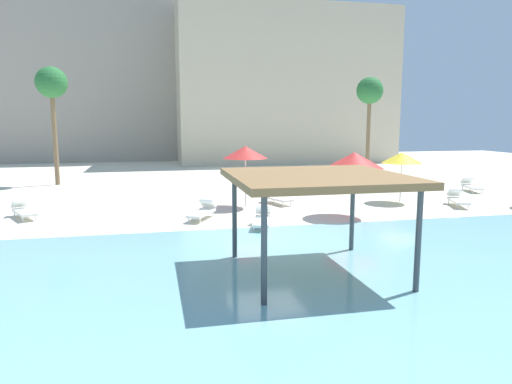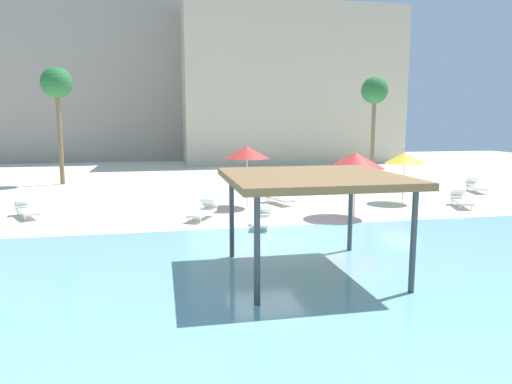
{
  "view_description": "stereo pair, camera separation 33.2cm",
  "coord_description": "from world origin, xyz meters",
  "px_view_note": "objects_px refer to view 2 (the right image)",
  "views": [
    {
      "loc": [
        -3.71,
        -15.22,
        3.99
      ],
      "look_at": [
        0.12,
        2.0,
        1.3
      ],
      "focal_mm": 32.87,
      "sensor_mm": 36.0,
      "label": 1
    },
    {
      "loc": [
        -3.39,
        -15.29,
        3.99
      ],
      "look_at": [
        0.12,
        2.0,
        1.3
      ],
      "focal_mm": 32.87,
      "sensor_mm": 36.0,
      "label": 2
    }
  ],
  "objects_px": {
    "shade_pavilion": "(313,181)",
    "beach_umbrella_yellow_4": "(405,158)",
    "palm_tree_2": "(57,86)",
    "lounge_chair_4": "(278,197)",
    "lounge_chair_3": "(26,209)",
    "lounge_chair_2": "(204,211)",
    "palm_tree_1": "(375,93)",
    "beach_umbrella_red_0": "(356,160)",
    "lounge_chair_1": "(476,186)",
    "lounge_chair_5": "(461,200)",
    "beach_umbrella_red_2": "(247,152)",
    "lounge_chair_0": "(262,219)"
  },
  "relations": [
    {
      "from": "beach_umbrella_red_2",
      "to": "palm_tree_1",
      "type": "xyz_separation_m",
      "value": [
        11.11,
        10.29,
        3.38
      ]
    },
    {
      "from": "lounge_chair_1",
      "to": "palm_tree_2",
      "type": "height_order",
      "value": "palm_tree_2"
    },
    {
      "from": "lounge_chair_1",
      "to": "lounge_chair_5",
      "type": "height_order",
      "value": "same"
    },
    {
      "from": "beach_umbrella_red_2",
      "to": "lounge_chair_1",
      "type": "bearing_deg",
      "value": 8.21
    },
    {
      "from": "beach_umbrella_red_0",
      "to": "lounge_chair_3",
      "type": "bearing_deg",
      "value": 168.8
    },
    {
      "from": "lounge_chair_4",
      "to": "lounge_chair_1",
      "type": "bearing_deg",
      "value": 78.14
    },
    {
      "from": "beach_umbrella_yellow_4",
      "to": "lounge_chair_3",
      "type": "relative_size",
      "value": 1.25
    },
    {
      "from": "beach_umbrella_red_0",
      "to": "palm_tree_1",
      "type": "relative_size",
      "value": 0.38
    },
    {
      "from": "lounge_chair_0",
      "to": "palm_tree_1",
      "type": "height_order",
      "value": "palm_tree_1"
    },
    {
      "from": "beach_umbrella_red_2",
      "to": "lounge_chair_0",
      "type": "height_order",
      "value": "beach_umbrella_red_2"
    },
    {
      "from": "shade_pavilion",
      "to": "beach_umbrella_yellow_4",
      "type": "height_order",
      "value": "shade_pavilion"
    },
    {
      "from": "beach_umbrella_red_2",
      "to": "palm_tree_1",
      "type": "distance_m",
      "value": 15.52
    },
    {
      "from": "beach_umbrella_red_2",
      "to": "lounge_chair_5",
      "type": "xyz_separation_m",
      "value": [
        9.83,
        -1.98,
        -2.22
      ]
    },
    {
      "from": "palm_tree_1",
      "to": "lounge_chair_5",
      "type": "bearing_deg",
      "value": -95.98
    },
    {
      "from": "beach_umbrella_red_0",
      "to": "lounge_chair_2",
      "type": "height_order",
      "value": "beach_umbrella_red_0"
    },
    {
      "from": "lounge_chair_5",
      "to": "palm_tree_2",
      "type": "bearing_deg",
      "value": -100.85
    },
    {
      "from": "shade_pavilion",
      "to": "palm_tree_1",
      "type": "xyz_separation_m",
      "value": [
        11.23,
        20.26,
        3.45
      ]
    },
    {
      "from": "lounge_chair_0",
      "to": "palm_tree_1",
      "type": "distance_m",
      "value": 19.37
    },
    {
      "from": "lounge_chair_3",
      "to": "lounge_chair_5",
      "type": "height_order",
      "value": "same"
    },
    {
      "from": "shade_pavilion",
      "to": "palm_tree_1",
      "type": "relative_size",
      "value": 0.62
    },
    {
      "from": "lounge_chair_4",
      "to": "palm_tree_1",
      "type": "height_order",
      "value": "palm_tree_1"
    },
    {
      "from": "beach_umbrella_red_0",
      "to": "palm_tree_1",
      "type": "distance_m",
      "value": 15.7
    },
    {
      "from": "lounge_chair_4",
      "to": "lounge_chair_5",
      "type": "distance_m",
      "value": 8.58
    },
    {
      "from": "beach_umbrella_red_2",
      "to": "lounge_chair_5",
      "type": "distance_m",
      "value": 10.27
    },
    {
      "from": "palm_tree_1",
      "to": "beach_umbrella_red_0",
      "type": "bearing_deg",
      "value": -117.89
    },
    {
      "from": "shade_pavilion",
      "to": "beach_umbrella_red_2",
      "type": "bearing_deg",
      "value": 89.34
    },
    {
      "from": "lounge_chair_3",
      "to": "lounge_chair_4",
      "type": "relative_size",
      "value": 0.99
    },
    {
      "from": "shade_pavilion",
      "to": "lounge_chair_4",
      "type": "relative_size",
      "value": 2.19
    },
    {
      "from": "lounge_chair_0",
      "to": "lounge_chair_5",
      "type": "height_order",
      "value": "same"
    },
    {
      "from": "lounge_chair_3",
      "to": "palm_tree_2",
      "type": "bearing_deg",
      "value": 157.03
    },
    {
      "from": "beach_umbrella_red_0",
      "to": "lounge_chair_5",
      "type": "relative_size",
      "value": 1.36
    },
    {
      "from": "beach_umbrella_yellow_4",
      "to": "lounge_chair_3",
      "type": "height_order",
      "value": "beach_umbrella_yellow_4"
    },
    {
      "from": "beach_umbrella_red_0",
      "to": "palm_tree_2",
      "type": "xyz_separation_m",
      "value": [
        -14.03,
        13.26,
        3.72
      ]
    },
    {
      "from": "lounge_chair_2",
      "to": "palm_tree_1",
      "type": "height_order",
      "value": "palm_tree_1"
    },
    {
      "from": "lounge_chair_4",
      "to": "shade_pavilion",
      "type": "bearing_deg",
      "value": -28.32
    },
    {
      "from": "beach_umbrella_red_0",
      "to": "palm_tree_1",
      "type": "height_order",
      "value": "palm_tree_1"
    },
    {
      "from": "palm_tree_2",
      "to": "shade_pavilion",
      "type": "bearing_deg",
      "value": -63.54
    },
    {
      "from": "lounge_chair_0",
      "to": "lounge_chair_1",
      "type": "bearing_deg",
      "value": 132.14
    },
    {
      "from": "beach_umbrella_red_0",
      "to": "lounge_chair_4",
      "type": "relative_size",
      "value": 1.36
    },
    {
      "from": "beach_umbrella_red_2",
      "to": "palm_tree_2",
      "type": "xyz_separation_m",
      "value": [
        -10.07,
        10.04,
        3.55
      ]
    },
    {
      "from": "shade_pavilion",
      "to": "palm_tree_2",
      "type": "distance_m",
      "value": 22.64
    },
    {
      "from": "beach_umbrella_yellow_4",
      "to": "lounge_chair_0",
      "type": "relative_size",
      "value": 1.24
    },
    {
      "from": "lounge_chair_0",
      "to": "palm_tree_1",
      "type": "xyz_separation_m",
      "value": [
        11.34,
        14.67,
        5.59
      ]
    },
    {
      "from": "beach_umbrella_red_2",
      "to": "lounge_chair_2",
      "type": "bearing_deg",
      "value": -133.9
    },
    {
      "from": "beach_umbrella_red_0",
      "to": "palm_tree_2",
      "type": "bearing_deg",
      "value": 136.63
    },
    {
      "from": "beach_umbrella_yellow_4",
      "to": "palm_tree_2",
      "type": "bearing_deg",
      "value": 149.5
    },
    {
      "from": "beach_umbrella_yellow_4",
      "to": "lounge_chair_4",
      "type": "bearing_deg",
      "value": 171.54
    },
    {
      "from": "lounge_chair_3",
      "to": "lounge_chair_2",
      "type": "bearing_deg",
      "value": 50.04
    },
    {
      "from": "palm_tree_1",
      "to": "beach_umbrella_yellow_4",
      "type": "bearing_deg",
      "value": -107.54
    },
    {
      "from": "lounge_chair_1",
      "to": "beach_umbrella_red_0",
      "type": "bearing_deg",
      "value": -46.59
    }
  ]
}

